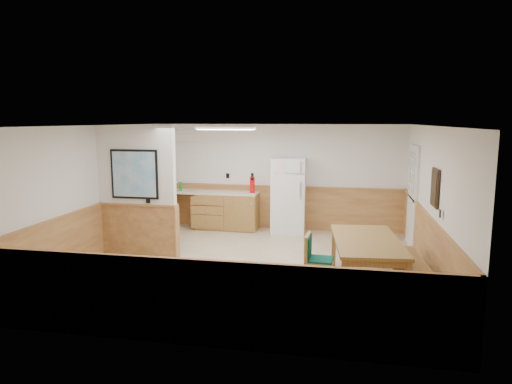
% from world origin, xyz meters
% --- Properties ---
extents(ground, '(6.00, 6.00, 0.00)m').
position_xyz_m(ground, '(0.00, 0.00, 0.00)').
color(ground, tan).
rests_on(ground, ground).
extents(ceiling, '(6.00, 6.00, 0.02)m').
position_xyz_m(ceiling, '(0.00, 0.00, 2.50)').
color(ceiling, white).
rests_on(ceiling, back_wall).
extents(back_wall, '(6.00, 0.02, 2.50)m').
position_xyz_m(back_wall, '(0.00, 3.00, 1.25)').
color(back_wall, white).
rests_on(back_wall, ground).
extents(right_wall, '(0.02, 6.00, 2.50)m').
position_xyz_m(right_wall, '(3.00, 0.00, 1.25)').
color(right_wall, white).
rests_on(right_wall, ground).
extents(left_wall, '(0.02, 6.00, 2.50)m').
position_xyz_m(left_wall, '(-3.00, 0.00, 1.25)').
color(left_wall, white).
rests_on(left_wall, ground).
extents(wainscot_back, '(6.00, 0.04, 1.00)m').
position_xyz_m(wainscot_back, '(0.00, 2.98, 0.50)').
color(wainscot_back, tan).
rests_on(wainscot_back, ground).
extents(wainscot_right, '(0.04, 6.00, 1.00)m').
position_xyz_m(wainscot_right, '(2.98, 0.00, 0.50)').
color(wainscot_right, tan).
rests_on(wainscot_right, ground).
extents(wainscot_left, '(0.04, 6.00, 1.00)m').
position_xyz_m(wainscot_left, '(-2.98, 0.00, 0.50)').
color(wainscot_left, tan).
rests_on(wainscot_left, ground).
extents(partition_wall, '(1.50, 0.20, 2.50)m').
position_xyz_m(partition_wall, '(-2.25, 0.19, 1.23)').
color(partition_wall, white).
rests_on(partition_wall, ground).
extents(kitchen_counter, '(2.20, 0.61, 1.00)m').
position_xyz_m(kitchen_counter, '(-1.21, 2.68, 0.46)').
color(kitchen_counter, '#AF7F3E').
rests_on(kitchen_counter, ground).
extents(exterior_door, '(0.07, 1.02, 2.15)m').
position_xyz_m(exterior_door, '(2.96, 1.90, 1.05)').
color(exterior_door, white).
rests_on(exterior_door, ground).
extents(kitchen_window, '(0.80, 0.04, 1.00)m').
position_xyz_m(kitchen_window, '(-2.10, 2.98, 1.55)').
color(kitchen_window, white).
rests_on(kitchen_window, back_wall).
extents(wall_painting, '(0.04, 0.50, 0.60)m').
position_xyz_m(wall_painting, '(2.97, -0.30, 1.55)').
color(wall_painting, '#302013').
rests_on(wall_painting, right_wall).
extents(fluorescent_fixture, '(1.20, 0.30, 0.09)m').
position_xyz_m(fluorescent_fixture, '(-0.80, 1.30, 2.45)').
color(fluorescent_fixture, white).
rests_on(fluorescent_fixture, ceiling).
extents(refrigerator, '(0.79, 0.73, 1.74)m').
position_xyz_m(refrigerator, '(0.34, 2.63, 0.87)').
color(refrigerator, white).
rests_on(refrigerator, ground).
extents(dining_table, '(1.17, 2.06, 0.75)m').
position_xyz_m(dining_table, '(1.95, -0.61, 0.66)').
color(dining_table, '#AD823F').
rests_on(dining_table, ground).
extents(dining_bench, '(0.43, 1.51, 0.45)m').
position_xyz_m(dining_bench, '(2.65, -0.51, 0.34)').
color(dining_bench, '#AD823F').
rests_on(dining_bench, ground).
extents(dining_chair, '(0.63, 0.46, 0.85)m').
position_xyz_m(dining_chair, '(1.15, -0.87, 0.50)').
color(dining_chair, '#AD823F').
rests_on(dining_chair, ground).
extents(fire_extinguisher, '(0.13, 0.13, 0.47)m').
position_xyz_m(fire_extinguisher, '(-0.52, 2.64, 1.11)').
color(fire_extinguisher, red).
rests_on(fire_extinguisher, kitchen_counter).
extents(soap_bottle, '(0.07, 0.07, 0.22)m').
position_xyz_m(soap_bottle, '(-2.29, 2.64, 1.01)').
color(soap_bottle, '#188828').
rests_on(soap_bottle, kitchen_counter).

